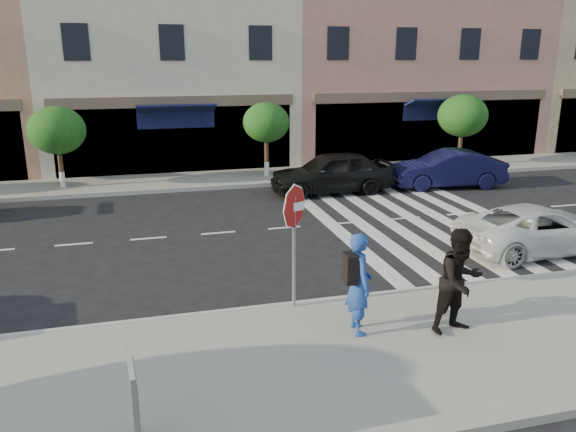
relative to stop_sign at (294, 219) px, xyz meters
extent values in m
plane|color=black|center=(-0.73, 1.67, -1.99)|extent=(120.00, 120.00, 0.00)
cube|color=gray|center=(-0.73, -2.08, -1.92)|extent=(60.00, 4.50, 0.15)
cube|color=gray|center=(-0.73, 12.67, -1.92)|extent=(60.00, 3.00, 0.15)
cube|color=beige|center=(-1.23, 18.67, 3.51)|extent=(11.00, 9.00, 11.00)
cube|color=tan|center=(10.77, 18.67, 4.51)|extent=(13.00, 9.00, 13.00)
cylinder|color=#473323|center=(-5.73, 12.47, -1.04)|extent=(0.18, 0.18, 1.60)
cylinder|color=silver|center=(-5.73, 12.47, -1.54)|extent=(0.20, 0.20, 0.60)
ellipsoid|color=#164D18|center=(-5.73, 12.47, 0.33)|extent=(2.10, 2.10, 1.79)
cylinder|color=#473323|center=(2.27, 12.47, -0.99)|extent=(0.18, 0.18, 1.71)
cylinder|color=silver|center=(2.27, 12.47, -1.54)|extent=(0.20, 0.20, 0.60)
ellipsoid|color=#164D18|center=(2.27, 12.47, 0.39)|extent=(1.90, 1.90, 1.62)
cylinder|color=#473323|center=(11.27, 12.47, -1.02)|extent=(0.18, 0.18, 1.65)
cylinder|color=silver|center=(11.27, 12.47, -1.54)|extent=(0.20, 0.20, 0.60)
ellipsoid|color=#164D18|center=(11.27, 12.47, 0.41)|extent=(2.20, 2.20, 1.87)
cylinder|color=gray|center=(0.00, 0.02, -0.69)|extent=(0.10, 0.10, 2.29)
cylinder|color=white|center=(0.00, 0.01, 0.25)|extent=(0.82, 0.39, 0.90)
cylinder|color=#9E1411|center=(0.00, -0.01, 0.25)|extent=(0.77, 0.38, 0.83)
cube|color=white|center=(0.00, -0.04, 0.25)|extent=(0.43, 0.22, 0.17)
imported|color=#22449D|center=(0.85, -1.30, -0.90)|extent=(0.49, 0.71, 1.89)
imported|color=black|center=(2.61, -1.75, -0.86)|extent=(1.08, 0.91, 1.96)
cube|color=beige|center=(-3.08, -3.62, -1.20)|extent=(0.12, 0.84, 1.29)
cube|color=#D88C3F|center=(-3.04, -3.62, -1.15)|extent=(0.07, 0.69, 0.99)
imported|color=white|center=(7.27, 1.97, -1.38)|extent=(4.49, 2.21, 1.23)
imported|color=black|center=(4.11, 9.55, -1.21)|extent=(4.63, 1.92, 1.57)
imported|color=black|center=(8.79, 9.27, -1.27)|extent=(4.54, 2.05, 1.44)
camera|label=1|loc=(-2.78, -9.99, 3.05)|focal=35.00mm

